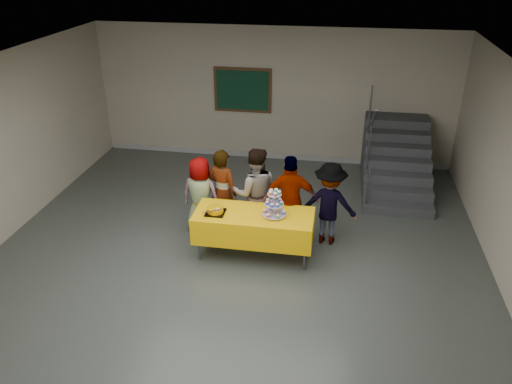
% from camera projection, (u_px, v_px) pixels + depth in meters
% --- Properties ---
extents(room_shell, '(10.00, 10.04, 3.02)m').
position_uv_depth(room_shell, '(221.00, 155.00, 6.43)').
color(room_shell, '#4C514C').
rests_on(room_shell, ground).
extents(bake_table, '(1.88, 0.78, 0.77)m').
position_uv_depth(bake_table, '(254.00, 225.00, 7.91)').
color(bake_table, '#595960').
rests_on(bake_table, ground).
extents(cupcake_stand, '(0.38, 0.38, 0.44)m').
position_uv_depth(cupcake_stand, '(274.00, 205.00, 7.68)').
color(cupcake_stand, silver).
rests_on(cupcake_stand, bake_table).
extents(bear_cake, '(0.32, 0.36, 0.12)m').
position_uv_depth(bear_cake, '(215.00, 210.00, 7.81)').
color(bear_cake, black).
rests_on(bear_cake, bake_table).
extents(schoolchild_a, '(0.73, 0.54, 1.39)m').
position_uv_depth(schoolchild_a, '(201.00, 196.00, 8.53)').
color(schoolchild_a, slate).
rests_on(schoolchild_a, ground).
extents(schoolchild_b, '(0.65, 0.53, 1.54)m').
position_uv_depth(schoolchild_b, '(223.00, 192.00, 8.50)').
color(schoolchild_b, slate).
rests_on(schoolchild_b, ground).
extents(schoolchild_c, '(0.90, 0.77, 1.60)m').
position_uv_depth(schoolchild_c, '(255.00, 193.00, 8.38)').
color(schoolchild_c, slate).
rests_on(schoolchild_c, ground).
extents(schoolchild_d, '(0.97, 0.52, 1.57)m').
position_uv_depth(schoolchild_d, '(291.00, 200.00, 8.18)').
color(schoolchild_d, '#5D5C65').
rests_on(schoolchild_d, ground).
extents(schoolchild_e, '(0.98, 0.63, 1.44)m').
position_uv_depth(schoolchild_e, '(329.00, 204.00, 8.21)').
color(schoolchild_e, slate).
rests_on(schoolchild_e, ground).
extents(staircase, '(1.30, 2.40, 2.04)m').
position_uv_depth(staircase, '(395.00, 161.00, 10.39)').
color(staircase, '#424447').
rests_on(staircase, ground).
extents(noticeboard, '(1.30, 0.05, 1.00)m').
position_uv_depth(noticeboard, '(243.00, 90.00, 11.12)').
color(noticeboard, '#472B16').
rests_on(noticeboard, ground).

